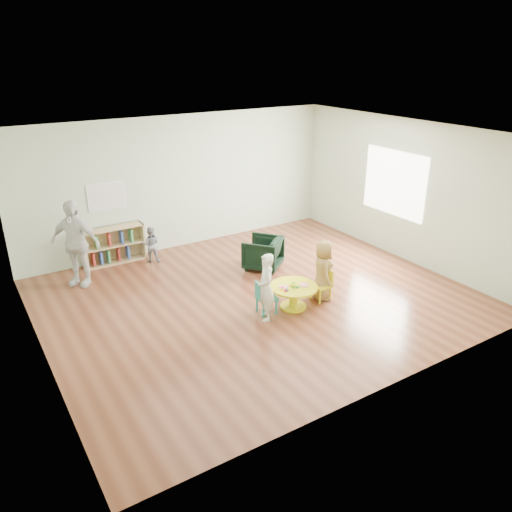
# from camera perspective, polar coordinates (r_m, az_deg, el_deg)

# --- Properties ---
(room) EXTENTS (7.10, 7.00, 2.80)m
(room) POSITION_cam_1_polar(r_m,az_deg,el_deg) (8.07, 0.18, 7.31)
(room) COLOR brown
(room) RESTS_ON ground
(activity_table) EXTENTS (0.80, 0.80, 0.44)m
(activity_table) POSITION_cam_1_polar(r_m,az_deg,el_deg) (8.33, 4.32, -4.18)
(activity_table) COLOR yellow
(activity_table) RESTS_ON ground
(kid_chair_left) EXTENTS (0.32, 0.32, 0.55)m
(kid_chair_left) POSITION_cam_1_polar(r_m,az_deg,el_deg) (8.12, 0.97, -4.74)
(kid_chair_left) COLOR teal
(kid_chair_left) RESTS_ON ground
(kid_chair_right) EXTENTS (0.31, 0.31, 0.55)m
(kid_chair_right) POSITION_cam_1_polar(r_m,az_deg,el_deg) (8.64, 7.65, -3.15)
(kid_chair_right) COLOR yellow
(kid_chair_right) RESTS_ON ground
(bookshelf) EXTENTS (1.20, 0.30, 0.75)m
(bookshelf) POSITION_cam_1_polar(r_m,az_deg,el_deg) (10.43, -16.00, 1.20)
(bookshelf) COLOR tan
(bookshelf) RESTS_ON ground
(alphabet_poster) EXTENTS (0.74, 0.01, 0.54)m
(alphabet_poster) POSITION_cam_1_polar(r_m,az_deg,el_deg) (10.25, -16.73, 6.56)
(alphabet_poster) COLOR white
(alphabet_poster) RESTS_ON ground
(armchair) EXTENTS (0.96, 0.96, 0.63)m
(armchair) POSITION_cam_1_polar(r_m,az_deg,el_deg) (9.77, 0.79, 0.33)
(armchair) COLOR black
(armchair) RESTS_ON ground
(child_left) EXTENTS (0.38, 0.47, 1.11)m
(child_left) POSITION_cam_1_polar(r_m,az_deg,el_deg) (7.86, 1.14, -3.58)
(child_left) COLOR white
(child_left) RESTS_ON ground
(child_right) EXTENTS (0.52, 0.61, 1.07)m
(child_right) POSITION_cam_1_polar(r_m,az_deg,el_deg) (8.57, 7.62, -1.62)
(child_right) COLOR yellow
(child_right) RESTS_ON ground
(toddler) EXTENTS (0.45, 0.41, 0.74)m
(toddler) POSITION_cam_1_polar(r_m,az_deg,el_deg) (10.28, -11.92, 1.31)
(toddler) COLOR #1A2441
(toddler) RESTS_ON ground
(adult_caretaker) EXTENTS (0.95, 0.93, 1.60)m
(adult_caretaker) POSITION_cam_1_polar(r_m,az_deg,el_deg) (9.50, -19.96, 1.38)
(adult_caretaker) COLOR silver
(adult_caretaker) RESTS_ON ground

